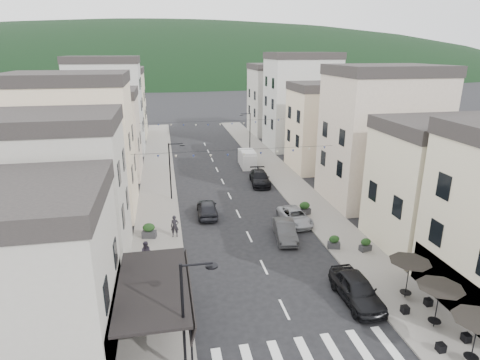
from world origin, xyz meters
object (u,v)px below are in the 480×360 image
at_px(pedestrian_b, 147,253).
at_px(parked_car_e, 207,208).
at_px(parked_car_d, 260,178).
at_px(parked_car_b, 285,231).
at_px(parked_car_a, 357,289).
at_px(delivery_van, 247,158).
at_px(pedestrian_a, 175,226).
at_px(parked_car_c, 295,216).

bearing_deg(pedestrian_b, parked_car_e, 59.83).
bearing_deg(parked_car_d, parked_car_b, -89.35).
bearing_deg(parked_car_e, parked_car_a, 118.91).
xyz_separation_m(delivery_van, pedestrian_a, (-10.25, -19.83, -0.06)).
distance_m(parked_car_c, delivery_van, 18.87).
height_order(parked_car_b, pedestrian_a, pedestrian_a).
bearing_deg(pedestrian_b, pedestrian_a, 65.67).
relative_size(parked_car_e, delivery_van, 0.95).
bearing_deg(parked_car_b, parked_car_e, 141.50).
xyz_separation_m(parked_car_b, parked_car_e, (-5.73, 5.95, 0.04)).
bearing_deg(parked_car_b, delivery_van, 93.88).
relative_size(parked_car_a, parked_car_b, 1.12).
distance_m(parked_car_d, parked_car_e, 10.76).
distance_m(delivery_van, pedestrian_a, 22.33).
xyz_separation_m(parked_car_a, parked_car_e, (-7.53, 15.05, -0.07)).
bearing_deg(pedestrian_a, parked_car_d, 54.25).
xyz_separation_m(parked_car_c, parked_car_d, (-0.52, 11.24, 0.11)).
distance_m(parked_car_e, pedestrian_a, 5.12).
relative_size(parked_car_e, pedestrian_b, 2.46).
distance_m(parked_car_a, parked_car_d, 23.21).
bearing_deg(delivery_van, parked_car_b, -91.19).
height_order(parked_car_b, parked_car_c, parked_car_b).
bearing_deg(pedestrian_a, parked_car_b, -8.14).
xyz_separation_m(parked_car_c, delivery_van, (-0.40, 18.86, 0.46)).
relative_size(parked_car_a, pedestrian_b, 2.69).
height_order(parked_car_d, pedestrian_b, pedestrian_b).
bearing_deg(parked_car_d, pedestrian_b, -120.73).
bearing_deg(parked_car_a, parked_car_c, 89.64).
bearing_deg(parked_car_d, delivery_van, 95.00).
bearing_deg(parked_car_a, parked_car_b, 100.83).
height_order(parked_car_a, parked_car_d, parked_car_a).
height_order(parked_car_c, delivery_van, delivery_van).
bearing_deg(pedestrian_b, parked_car_d, 55.35).
xyz_separation_m(parked_car_d, delivery_van, (0.11, 7.62, 0.35)).
distance_m(parked_car_d, delivery_van, 7.63).
distance_m(parked_car_d, pedestrian_a, 15.87).
relative_size(parked_car_d, parked_car_e, 1.14).
height_order(parked_car_e, pedestrian_b, pedestrian_b).
distance_m(parked_car_b, pedestrian_a, 9.06).
bearing_deg(pedestrian_b, parked_car_b, 14.31).
relative_size(parked_car_b, parked_car_d, 0.85).
bearing_deg(parked_car_b, parked_car_a, -71.26).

